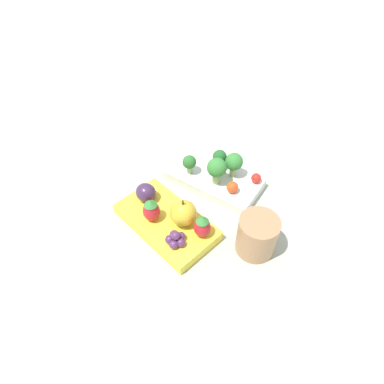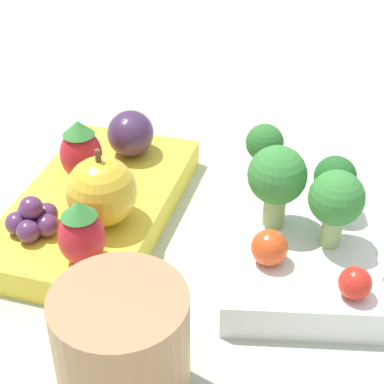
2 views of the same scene
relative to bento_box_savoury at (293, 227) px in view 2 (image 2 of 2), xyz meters
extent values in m
plane|color=#ADB7A3|center=(-0.01, -0.07, -0.01)|extent=(4.00, 4.00, 0.00)
cube|color=white|center=(0.00, 0.00, 0.00)|extent=(0.20, 0.11, 0.02)
cube|color=yellow|center=(-0.01, -0.15, 0.00)|extent=(0.21, 0.14, 0.02)
cylinder|color=#93B770|center=(0.03, 0.02, 0.02)|extent=(0.01, 0.01, 0.02)
sphere|color=#388438|center=(0.03, 0.02, 0.05)|extent=(0.04, 0.04, 0.04)
cylinder|color=#93B770|center=(0.01, -0.01, 0.02)|extent=(0.02, 0.02, 0.02)
sphere|color=#388438|center=(0.01, -0.01, 0.05)|extent=(0.04, 0.04, 0.04)
cylinder|color=#93B770|center=(0.00, 0.03, 0.02)|extent=(0.01, 0.01, 0.02)
sphere|color=#236028|center=(0.00, 0.03, 0.04)|extent=(0.03, 0.03, 0.03)
cylinder|color=#93B770|center=(-0.05, -0.02, 0.02)|extent=(0.01, 0.01, 0.02)
sphere|color=#2D702D|center=(-0.05, -0.02, 0.04)|extent=(0.03, 0.03, 0.03)
sphere|color=red|center=(0.08, 0.03, 0.02)|extent=(0.02, 0.02, 0.02)
sphere|color=#DB4C1E|center=(0.05, -0.02, 0.02)|extent=(0.02, 0.02, 0.02)
sphere|color=gold|center=(0.02, -0.13, 0.03)|extent=(0.05, 0.05, 0.05)
cylinder|color=brown|center=(0.02, -0.13, 0.06)|extent=(0.00, 0.00, 0.01)
ellipsoid|color=red|center=(-0.03, -0.16, 0.03)|extent=(0.03, 0.03, 0.04)
cone|color=#388438|center=(-0.03, -0.16, 0.05)|extent=(0.02, 0.02, 0.01)
ellipsoid|color=red|center=(0.06, -0.14, 0.03)|extent=(0.03, 0.03, 0.04)
cone|color=#388438|center=(0.06, -0.14, 0.05)|extent=(0.02, 0.02, 0.01)
ellipsoid|color=#42284C|center=(-0.07, -0.13, 0.03)|extent=(0.04, 0.04, 0.04)
sphere|color=#562D5B|center=(0.05, -0.18, 0.02)|extent=(0.02, 0.02, 0.02)
sphere|color=#562D5B|center=(0.04, -0.17, 0.02)|extent=(0.02, 0.02, 0.02)
sphere|color=#562D5B|center=(0.03, -0.17, 0.02)|extent=(0.02, 0.02, 0.02)
sphere|color=#562D5B|center=(0.03, -0.18, 0.02)|extent=(0.02, 0.02, 0.02)
sphere|color=#562D5B|center=(0.04, -0.19, 0.02)|extent=(0.02, 0.02, 0.02)
sphere|color=#562D5B|center=(0.04, -0.18, 0.03)|extent=(0.02, 0.02, 0.02)
cylinder|color=tan|center=(0.15, -0.09, 0.03)|extent=(0.07, 0.07, 0.08)
camera|label=1|loc=(0.26, -0.44, 0.51)|focal=32.00mm
camera|label=2|loc=(0.37, -0.03, 0.28)|focal=60.00mm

